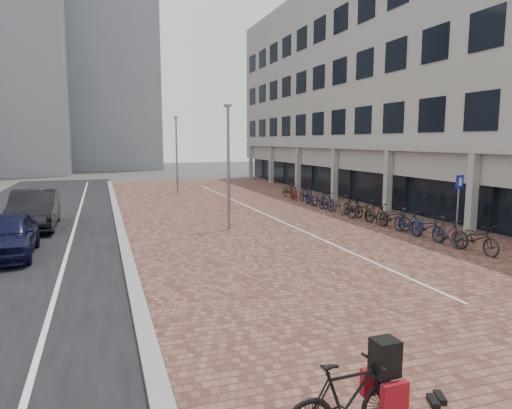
# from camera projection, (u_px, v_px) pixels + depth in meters

# --- Properties ---
(ground) EXTENTS (140.00, 140.00, 0.00)m
(ground) POSITION_uv_depth(u_px,v_px,m) (324.00, 278.00, 12.97)
(ground) COLOR #474442
(ground) RESTS_ON ground
(plaza_brick) EXTENTS (14.50, 42.00, 0.04)m
(plaza_brick) POSITION_uv_depth(u_px,v_px,m) (256.00, 212.00, 24.87)
(plaza_brick) COLOR brown
(plaza_brick) RESTS_ON ground
(street_asphalt) EXTENTS (8.00, 50.00, 0.03)m
(street_asphalt) POSITION_uv_depth(u_px,v_px,m) (30.00, 224.00, 21.42)
(street_asphalt) COLOR black
(street_asphalt) RESTS_ON ground
(curb) EXTENTS (0.35, 42.00, 0.14)m
(curb) POSITION_uv_depth(u_px,v_px,m) (118.00, 218.00, 22.63)
(curb) COLOR gray
(curb) RESTS_ON ground
(lane_line) EXTENTS (0.12, 44.00, 0.00)m
(lane_line) POSITION_uv_depth(u_px,v_px,m) (76.00, 221.00, 22.04)
(lane_line) COLOR white
(lane_line) RESTS_ON street_asphalt
(parking_line) EXTENTS (0.10, 30.00, 0.00)m
(parking_line) POSITION_uv_depth(u_px,v_px,m) (259.00, 212.00, 24.93)
(parking_line) COLOR white
(parking_line) RESTS_ON plaza_brick
(office_building) EXTENTS (8.40, 40.00, 15.00)m
(office_building) POSITION_uv_depth(u_px,v_px,m) (393.00, 70.00, 30.92)
(office_building) COLOR gray
(office_building) RESTS_ON ground
(bg_towers) EXTENTS (33.00, 23.00, 32.00)m
(bg_towers) POSITION_uv_depth(u_px,v_px,m) (16.00, 50.00, 52.53)
(bg_towers) COLOR gray
(bg_towers) RESTS_ON ground
(car_navy) EXTENTS (1.81, 4.31, 1.45)m
(car_navy) POSITION_uv_depth(u_px,v_px,m) (7.00, 235.00, 15.27)
(car_navy) COLOR black
(car_navy) RESTS_ON ground
(car_dark) EXTENTS (1.86, 5.16, 1.69)m
(car_dark) POSITION_uv_depth(u_px,v_px,m) (34.00, 209.00, 20.26)
(car_dark) COLOR black
(car_dark) RESTS_ON ground
(hero_bike) EXTENTS (1.82, 0.60, 1.27)m
(hero_bike) POSITION_uv_depth(u_px,v_px,m) (348.00, 399.00, 5.89)
(hero_bike) COLOR black
(hero_bike) RESTS_ON ground
(shoes) EXTENTS (0.50, 0.46, 0.10)m
(shoes) POSITION_uv_depth(u_px,v_px,m) (438.00, 401.00, 6.76)
(shoes) COLOR black
(shoes) RESTS_ON ground
(parking_sign) EXTENTS (0.50, 0.21, 2.48)m
(parking_sign) POSITION_uv_depth(u_px,v_px,m) (459.00, 196.00, 18.22)
(parking_sign) COLOR slate
(parking_sign) RESTS_ON ground
(lamp_near) EXTENTS (0.12, 0.12, 5.26)m
(lamp_near) POSITION_uv_depth(u_px,v_px,m) (228.00, 169.00, 19.66)
(lamp_near) COLOR slate
(lamp_near) RESTS_ON ground
(lamp_far) EXTENTS (0.12, 0.12, 5.45)m
(lamp_far) POSITION_uv_depth(u_px,v_px,m) (177.00, 156.00, 33.29)
(lamp_far) COLOR slate
(lamp_far) RESTS_ON ground
(bike_row) EXTENTS (1.28, 18.09, 1.05)m
(bike_row) POSITION_uv_depth(u_px,v_px,m) (351.00, 207.00, 23.29)
(bike_row) COLOR black
(bike_row) RESTS_ON ground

